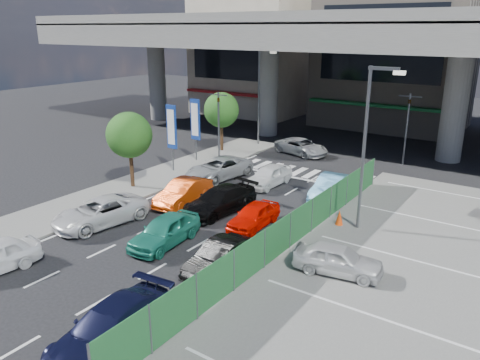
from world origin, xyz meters
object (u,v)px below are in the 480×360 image
Objects in this scene: sedan_white_front_mid at (269,176)px; signboard_far at (195,121)px; street_lamp_left at (261,89)px; sedan_white_mid_left at (100,212)px; tree_far at (221,110)px; minivan_navy_back at (110,328)px; taxi_orange_right at (254,215)px; sedan_black_mid at (220,200)px; wagon_silver_front_left at (219,168)px; traffic_light_left at (218,109)px; traffic_cone at (339,217)px; tree_near at (129,135)px; parked_sedan_white at (338,259)px; crossing_wagon_silver at (301,147)px; street_lamp_right at (369,136)px; hatch_black_mid_right at (219,257)px; kei_truck_front_right at (330,187)px; taxi_orange_left at (183,192)px; taxi_teal_mid at (165,231)px; traffic_light_right at (408,111)px; signboard_near at (172,129)px.

signboard_far is at bearing 168.51° from sedan_white_front_mid.
street_lamp_left is 19.52m from sedan_white_mid_left.
tree_far reaches higher than minivan_navy_back.
sedan_black_mid is at bearing 165.53° from taxi_orange_right.
sedan_white_mid_left is 0.99× the size of wagon_silver_front_left.
traffic_light_left is 1.46× the size of taxi_orange_right.
minivan_navy_back is at bearing -99.38° from traffic_cone.
traffic_cone is (10.16, 6.76, -0.24)m from sedan_white_mid_left.
tree_near is 1.32× the size of parked_sedan_white.
taxi_orange_right is 14.83m from crossing_wagon_silver.
street_lamp_right is 2.14× the size of hatch_black_mid_right.
wagon_silver_front_left is (-10.89, 2.67, -4.08)m from street_lamp_right.
hatch_black_mid_right is at bearing 110.04° from parked_sedan_white.
sedan_white_mid_left is at bearing -133.27° from kei_truck_front_right.
tree_near is at bearing 152.18° from hatch_black_mid_right.
tree_near is 15.90m from minivan_navy_back.
street_lamp_right is at bearing -29.58° from tree_far.
tree_near reaches higher than sedan_white_mid_left.
taxi_orange_left is at bearing -166.34° from traffic_cone.
street_lamp_right reaches higher than kei_truck_front_right.
street_lamp_left is at bearing 29.95° from parked_sedan_white.
taxi_teal_mid is 4.65m from taxi_orange_right.
hatch_black_mid_right is at bearing -44.45° from wagon_silver_front_left.
sedan_black_mid reaches higher than parked_sedan_white.
sedan_white_front_mid is at bearing -120.11° from traffic_light_right.
taxi_orange_left is at bearing -67.92° from wagon_silver_front_left.
hatch_black_mid_right is (11.42, -12.33, -2.45)m from signboard_far.
traffic_cone is (2.27, 7.13, -0.17)m from hatch_black_mid_right.
parked_sedan_white is at bearing -24.30° from wagon_silver_front_left.
taxi_teal_mid is 18.28m from crossing_wagon_silver.
wagon_silver_front_left is (4.09, -5.83, -2.70)m from tree_far.
traffic_light_right reaches higher than minivan_navy_back.
sedan_white_mid_left is 18.40m from crossing_wagon_silver.
traffic_cone is at bearing -32.05° from tree_far.
signboard_far reaches higher than sedan_white_front_mid.
taxi_teal_mid reaches higher than kei_truck_front_right.
traffic_cone is (2.09, -3.56, -0.23)m from kei_truck_front_right.
taxi_orange_right is 0.98× the size of parked_sedan_white.
signboard_near is 9.78m from sedan_white_mid_left.
street_lamp_right is at bearing -5.22° from wagon_silver_front_left.
street_lamp_left reaches higher than traffic_light_right.
signboard_near is 0.95× the size of wagon_silver_front_left.
sedan_white_front_mid is (6.15, -8.78, -4.11)m from street_lamp_left.
traffic_cone is (12.42, -12.20, -4.32)m from street_lamp_left.
signboard_near is 1.16× the size of taxi_teal_mid.
signboard_far reaches higher than taxi_orange_left.
taxi_orange_left is 8.63m from kei_truck_front_right.
tree_near is at bearing 169.78° from taxi_orange_left.
signboard_far is at bearing 166.74° from kei_truck_front_right.
sedan_black_mid is 6.18× the size of traffic_cone.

